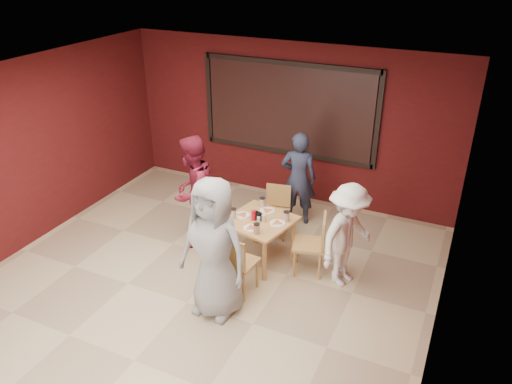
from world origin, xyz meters
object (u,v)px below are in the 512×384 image
at_px(chair_back, 277,208).
at_px(diner_back, 298,178).
at_px(diner_right, 347,235).
at_px(diner_front, 214,249).
at_px(chair_front, 235,261).
at_px(diner_left, 193,192).
at_px(chair_right, 314,241).
at_px(chair_left, 211,218).
at_px(dining_table, 259,224).

xyz_separation_m(chair_back, diner_back, (0.16, 0.50, 0.33)).
bearing_deg(diner_right, diner_front, 154.58).
bearing_deg(diner_back, chair_front, 72.88).
bearing_deg(diner_left, diner_right, 87.51).
bearing_deg(chair_right, diner_left, -179.55).
bearing_deg(chair_right, diner_front, -122.90).
xyz_separation_m(chair_front, diner_back, (0.05, 2.17, 0.28)).
bearing_deg(chair_right, chair_left, -178.00).
bearing_deg(diner_front, diner_back, 90.79).
relative_size(chair_front, diner_right, 0.61).
bearing_deg(chair_front, dining_table, 92.93).
distance_m(chair_back, chair_left, 1.10).
xyz_separation_m(chair_right, diner_back, (-0.73, 1.26, 0.28)).
bearing_deg(chair_front, diner_front, -100.86).
height_order(dining_table, chair_back, dining_table).
relative_size(chair_right, diner_left, 0.52).
distance_m(diner_back, diner_right, 1.76).
bearing_deg(diner_right, diner_back, 62.92).
bearing_deg(chair_left, diner_right, 0.37).
bearing_deg(chair_front, diner_back, 88.77).
xyz_separation_m(diner_front, diner_back, (0.12, 2.57, -0.14)).
height_order(chair_front, diner_right, diner_right).
height_order(chair_back, diner_back, diner_back).
relative_size(chair_right, diner_back, 0.57).
bearing_deg(chair_left, chair_right, 2.00).
xyz_separation_m(dining_table, diner_back, (0.09, 1.32, 0.18)).
relative_size(chair_right, diner_right, 0.60).
bearing_deg(chair_left, diner_left, 172.75).
height_order(chair_front, chair_right, chair_front).
bearing_deg(diner_left, chair_front, 50.81).
relative_size(dining_table, diner_right, 0.70).
distance_m(chair_left, diner_back, 1.62).
distance_m(dining_table, diner_left, 1.16).
bearing_deg(chair_back, diner_left, -143.83).
distance_m(dining_table, diner_right, 1.29).
distance_m(diner_back, diner_left, 1.77).
relative_size(chair_front, chair_back, 1.12).
height_order(diner_back, diner_right, diner_back).
distance_m(chair_back, diner_left, 1.38).
height_order(chair_front, chair_left, chair_left).
bearing_deg(diner_front, diner_right, 47.59).
xyz_separation_m(chair_back, chair_left, (-0.73, -0.82, 0.06)).
bearing_deg(chair_left, chair_front, -45.20).
bearing_deg(diner_front, chair_front, 82.69).
height_order(diner_back, diner_left, diner_left).
distance_m(diner_front, diner_back, 2.58).
bearing_deg(diner_left, diner_back, 134.38).
xyz_separation_m(dining_table, chair_front, (0.04, -0.85, -0.10)).
relative_size(chair_right, diner_front, 0.48).
distance_m(chair_back, chair_right, 1.17).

